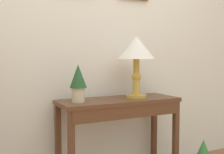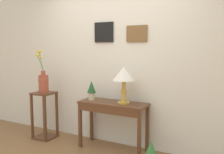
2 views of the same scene
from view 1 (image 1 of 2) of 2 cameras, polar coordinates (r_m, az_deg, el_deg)
back_wall_with_art at (r=2.71m, az=-3.38°, el=10.48°), size 9.00×0.13×2.80m
console_table at (r=2.50m, az=1.58°, el=-6.99°), size 1.05×0.39×0.73m
table_lamp at (r=2.57m, az=4.79°, el=5.03°), size 0.33×0.33×0.54m
potted_plant_on_console at (r=2.32m, az=-6.63°, el=-0.82°), size 0.14×0.14×0.30m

